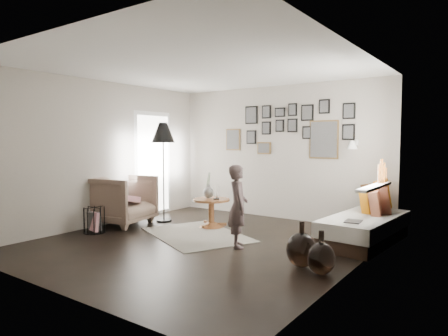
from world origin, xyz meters
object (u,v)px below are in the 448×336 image
Objects in this scene: demijohn_large at (302,250)px; vase at (208,190)px; armchair at (122,200)px; daybed at (367,223)px; demijohn_small at (321,258)px; child at (238,206)px; floor_lamp at (163,136)px; magazine_basket at (94,220)px; pedestal_table at (211,214)px.

vase is at bearing 153.46° from demijohn_large.
daybed is at bearing -82.26° from armchair.
vase is at bearing -164.16° from daybed.
vase is 0.47× the size of armchair.
child is (-1.43, 0.44, 0.40)m from demijohn_small.
demijohn_large is 0.47× the size of child.
floor_lamp reaches higher than demijohn_large.
magazine_basket is at bearing -179.51° from armchair.
demijohn_small reaches higher than magazine_basket.
floor_lamp is (-0.97, -0.12, 0.96)m from vase.
pedestal_table is 1.53× the size of magazine_basket.
vase is 1.37m from floor_lamp.
pedestal_table is 2.51m from demijohn_large.
vase is (-0.08, 0.02, 0.42)m from pedestal_table.
magazine_basket is (-1.34, -1.45, -0.03)m from pedestal_table.
demijohn_large is 1.10× the size of demijohn_small.
demijohn_large is (2.23, -1.14, -0.02)m from pedestal_table.
magazine_basket is (-3.87, -2.00, -0.07)m from daybed.
armchair is at bearing -152.92° from pedestal_table.
demijohn_large is (-0.30, -1.68, -0.07)m from daybed.
armchair is at bearing -157.53° from daybed.
demijohn_large is (3.71, -0.38, -0.23)m from armchair.
demijohn_large reaches higher than demijohn_small.
demijohn_small is (2.53, -1.26, -0.04)m from pedestal_table.
child is at bearing -18.38° from floor_lamp.
magazine_basket is (-1.26, -1.47, -0.44)m from vase.
armchair is (-1.39, -0.77, -0.20)m from vase.
demijohn_small is 1.55m from child.
magazine_basket is (-0.29, -1.35, -1.40)m from floor_lamp.
vase is 2.62m from demijohn_large.
armchair is at bearing -122.66° from floor_lamp.
magazine_basket is 2.55m from child.
pedestal_table is 2.82m from demijohn_small.
armchair is 1.94× the size of demijohn_small.
vase is at bearing 165.96° from pedestal_table.
demijohn_small is at bearing -107.34° from armchair.
vase reaches higher than magazine_basket.
pedestal_table is at bearing -14.04° from vase.
demijohn_small is at bearing -26.42° from pedestal_table.
daybed is at bearing 12.08° from pedestal_table.
armchair is (-1.47, -0.75, 0.22)m from pedestal_table.
magazine_basket is 0.76× the size of demijohn_large.
floor_lamp reaches higher than demijohn_small.
armchair is 1.39m from floor_lamp.
child is (-1.43, -1.36, 0.31)m from daybed.
daybed reaches higher than demijohn_small.
vase is at bearing 7.07° from floor_lamp.
magazine_basket is at bearing -174.89° from demijohn_large.
floor_lamp reaches higher than magazine_basket.
demijohn_large is at bearing -26.95° from pedestal_table.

